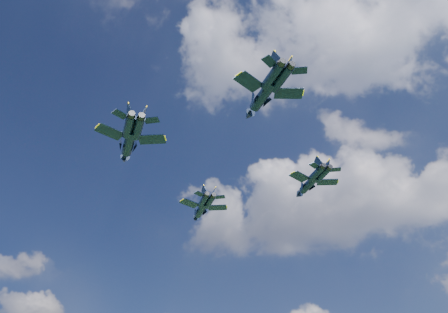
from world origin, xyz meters
TOP-DOWN VIEW (x-y plane):
  - jet_lead at (-11.28, 18.35)m, footprint 11.79×12.83m
  - jet_left at (-13.93, -7.67)m, footprint 14.12×15.49m
  - jet_right at (13.68, 16.67)m, footprint 11.94×12.54m
  - jet_slot at (13.47, -11.05)m, footprint 13.89×13.74m

SIDE VIEW (x-z plane):
  - jet_right at x=13.68m, z-range 53.85..57.18m
  - jet_lead at x=-11.28m, z-range 54.02..57.37m
  - jet_slot at x=13.47m, z-range 55.02..58.78m
  - jet_left at x=-13.93m, z-range 55.41..59.45m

